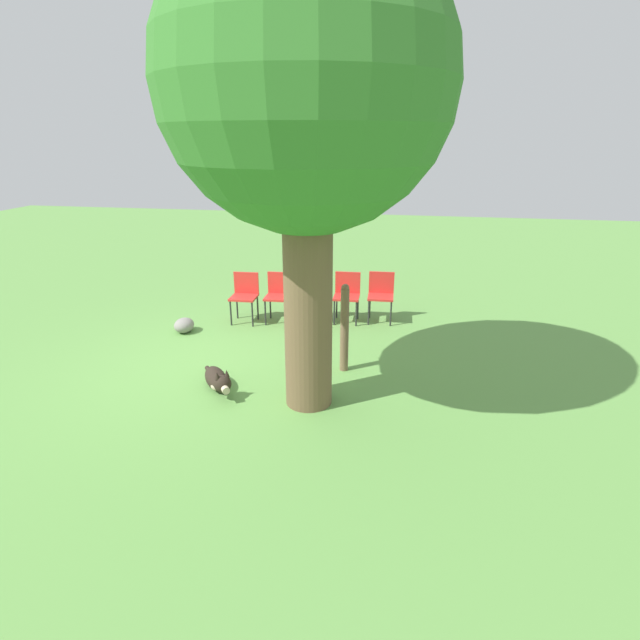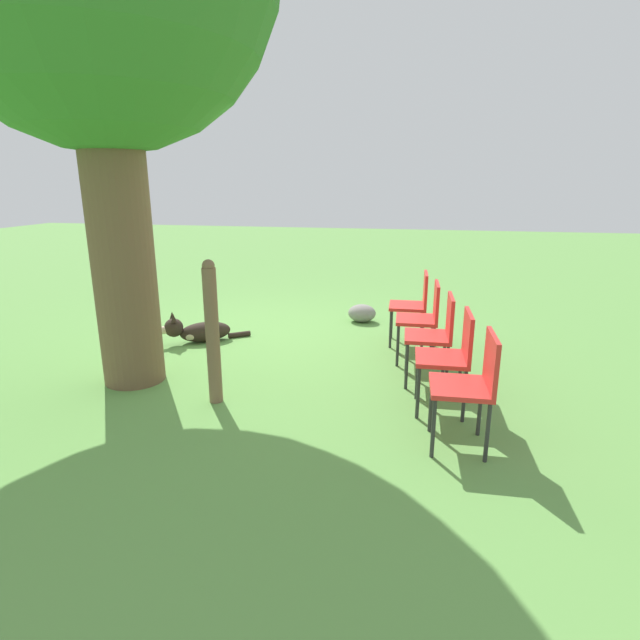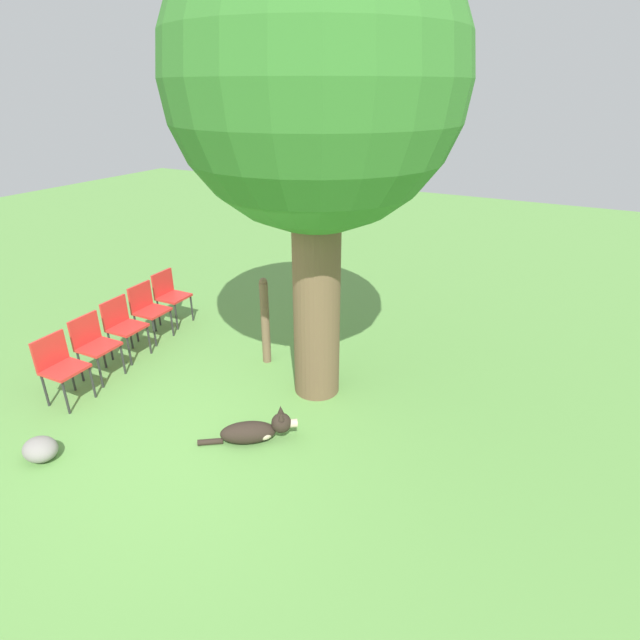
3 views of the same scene
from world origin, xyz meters
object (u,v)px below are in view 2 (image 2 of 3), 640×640
red_chair_3 (451,353)px  red_chair_4 (472,381)px  dog (198,331)px  red_chair_2 (436,332)px  fence_post (212,332)px  red_chair_1 (424,315)px  red_chair_0 (414,302)px

red_chair_3 → red_chair_4: size_ratio=1.00×
dog → red_chair_2: 2.86m
red_chair_2 → red_chair_3: same height
fence_post → red_chair_1: size_ratio=1.46×
red_chair_0 → red_chair_2: size_ratio=1.00×
red_chair_0 → red_chair_2: (-0.22, 1.17, 0.00)m
red_chair_2 → red_chair_3: size_ratio=1.00×
red_chair_0 → red_chair_1: 0.59m
red_chair_1 → red_chair_0: bearing=-81.0°
red_chair_3 → red_chair_4: 0.59m
red_chair_0 → red_chair_4: (-0.44, 2.34, 0.00)m
red_chair_0 → red_chair_2: 1.19m
fence_post → red_chair_4: 2.13m
red_chair_2 → red_chair_3: bearing=99.0°
dog → fence_post: bearing=84.8°
dog → fence_post: 1.82m
red_chair_3 → red_chair_2: bearing=-81.0°
dog → red_chair_4: (-2.96, 1.89, 0.38)m
red_chair_3 → red_chair_0: bearing=-81.0°
red_chair_1 → red_chair_3: 1.19m
red_chair_3 → red_chair_1: bearing=-81.0°
red_chair_4 → fence_post: bearing=-11.7°
dog → fence_post: fence_post is taller
dog → red_chair_3: size_ratio=1.09×
fence_post → red_chair_0: 2.57m
fence_post → red_chair_3: fence_post is taller
fence_post → red_chair_2: 2.04m
red_chair_4 → red_chair_0: bearing=-81.0°
red_chair_3 → red_chair_4: bearing=99.0°
dog → red_chair_1: 2.66m
fence_post → red_chair_4: size_ratio=1.46×
red_chair_0 → red_chair_1: (-0.11, 0.58, 0.00)m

